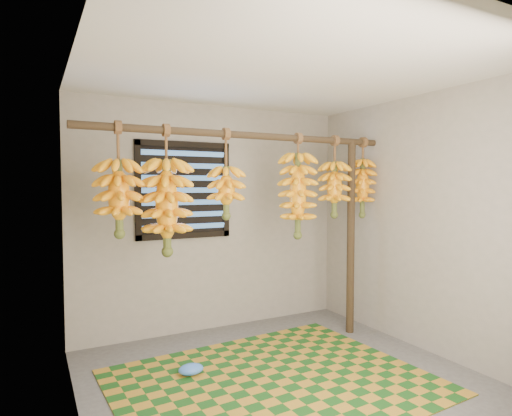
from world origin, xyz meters
TOP-DOWN VIEW (x-y plane):
  - floor at (0.00, 0.00)m, footprint 3.00×3.00m
  - ceiling at (0.00, 0.00)m, footprint 3.00×3.00m
  - wall_back at (0.00, 1.50)m, footprint 3.00×0.01m
  - wall_left at (-1.50, 0.00)m, footprint 0.01×3.00m
  - wall_right at (1.50, 0.00)m, footprint 0.01×3.00m
  - window at (-0.35, 1.48)m, footprint 1.00×0.04m
  - hanging_pole at (0.00, 0.70)m, footprint 3.00×0.06m
  - support_post at (1.20, 0.70)m, footprint 0.08×0.08m
  - woven_mat at (-0.10, 0.07)m, footprint 2.47×2.02m
  - plastic_bag at (-0.63, 0.49)m, footprint 0.21×0.16m
  - banana_bunch_a at (-1.14, 0.70)m, footprint 0.35×0.35m
  - banana_bunch_b at (-0.76, 0.70)m, footprint 0.38×0.38m
  - banana_bunch_c at (-0.22, 0.70)m, footprint 0.31×0.31m
  - banana_bunch_d at (0.54, 0.70)m, footprint 0.35×0.35m
  - banana_bunch_e at (0.98, 0.70)m, footprint 0.32×0.32m
  - banana_bunch_f at (1.35, 0.70)m, footprint 0.26×0.26m

SIDE VIEW (x-z plane):
  - floor at x=0.00m, z-range -0.01..0.00m
  - woven_mat at x=-0.10m, z-range 0.00..0.01m
  - plastic_bag at x=-0.63m, z-range 0.01..0.10m
  - support_post at x=1.20m, z-range 0.00..2.00m
  - wall_back at x=0.00m, z-range 0.00..2.40m
  - wall_left at x=-1.50m, z-range 0.00..2.40m
  - wall_right at x=1.50m, z-range 0.00..2.40m
  - banana_bunch_b at x=-0.76m, z-range 0.83..1.91m
  - banana_bunch_a at x=-1.14m, z-range 1.00..1.90m
  - banana_bunch_d at x=0.54m, z-range 0.95..1.96m
  - banana_bunch_c at x=-0.22m, z-range 1.09..1.89m
  - window at x=-0.35m, z-range 1.00..2.00m
  - banana_bunch_e at x=0.98m, z-range 1.10..1.92m
  - banana_bunch_f at x=1.35m, z-range 1.11..1.94m
  - hanging_pole at x=0.00m, z-range 1.97..2.03m
  - ceiling at x=0.00m, z-range 2.40..2.41m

